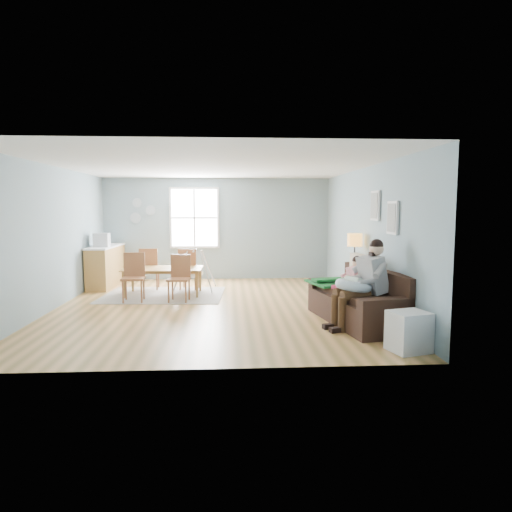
{
  "coord_description": "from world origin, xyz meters",
  "views": [
    {
      "loc": [
        0.31,
        -8.77,
        1.91
      ],
      "look_at": [
        0.82,
        -0.18,
        1.0
      ],
      "focal_mm": 32.0,
      "sensor_mm": 36.0,
      "label": 1
    }
  ],
  "objects": [
    {
      "name": "baby_swing",
      "position": [
        -0.48,
        1.8,
        0.42
      ],
      "size": [
        0.97,
        0.98,
        0.93
      ],
      "color": "#BBBBC0",
      "rests_on": "room"
    },
    {
      "name": "window",
      "position": [
        -0.6,
        3.46,
        1.65
      ],
      "size": [
        1.32,
        0.08,
        1.62
      ],
      "color": "silver",
      "rests_on": "room"
    },
    {
      "name": "room",
      "position": [
        0.0,
        0.0,
        2.42
      ],
      "size": [
        8.4,
        9.4,
        3.9
      ],
      "color": "olive"
    },
    {
      "name": "chair_nw",
      "position": [
        -1.55,
        1.88,
        0.56
      ],
      "size": [
        0.46,
        0.46,
        0.98
      ],
      "color": "brown",
      "rests_on": "rug"
    },
    {
      "name": "chair_ne",
      "position": [
        -0.64,
        1.82,
        0.56
      ],
      "size": [
        0.5,
        0.5,
        0.97
      ],
      "color": "brown",
      "rests_on": "rug"
    },
    {
      "name": "sofa",
      "position": [
        2.51,
        -1.41,
        0.31
      ],
      "size": [
        1.32,
        2.33,
        0.89
      ],
      "color": "black",
      "rests_on": "room"
    },
    {
      "name": "wall_plates",
      "position": [
        -2.0,
        3.47,
        1.83
      ],
      "size": [
        0.67,
        0.02,
        0.66
      ],
      "color": "#92A4AF",
      "rests_on": "room"
    },
    {
      "name": "toddler",
      "position": [
        2.39,
        -1.22,
        0.75
      ],
      "size": [
        0.58,
        0.38,
        0.86
      ],
      "color": "white",
      "rests_on": "sofa"
    },
    {
      "name": "floor_lamp",
      "position": [
        2.8,
        0.09,
        1.16
      ],
      "size": [
        0.28,
        0.28,
        1.4
      ],
      "color": "black",
      "rests_on": "room"
    },
    {
      "name": "infant",
      "position": [
        2.26,
        -1.74,
        0.77
      ],
      "size": [
        0.25,
        0.38,
        0.14
      ],
      "color": "silver",
      "rests_on": "nursing_pillow"
    },
    {
      "name": "chair_se",
      "position": [
        -0.7,
        0.55,
        0.55
      ],
      "size": [
        0.48,
        0.48,
        0.96
      ],
      "color": "brown",
      "rests_on": "rug"
    },
    {
      "name": "counter",
      "position": [
        -2.7,
        2.5,
        0.5
      ],
      "size": [
        0.57,
        1.79,
        1.0
      ],
      "color": "olive",
      "rests_on": "room"
    },
    {
      "name": "nursing_pillow",
      "position": [
        2.27,
        -1.78,
        0.69
      ],
      "size": [
        0.72,
        0.7,
        0.24
      ],
      "primitive_type": "torus",
      "rotation": [
        0.0,
        0.14,
        0.24
      ],
      "color": "silver",
      "rests_on": "father"
    },
    {
      "name": "dining_table",
      "position": [
        -1.13,
        1.22,
        0.3
      ],
      "size": [
        1.72,
        0.99,
        0.6
      ],
      "primitive_type": "imported",
      "rotation": [
        0.0,
        0.0,
        -0.02
      ],
      "color": "olive",
      "rests_on": "rug"
    },
    {
      "name": "pictures",
      "position": [
        2.97,
        -1.05,
        1.85
      ],
      "size": [
        0.05,
        1.34,
        0.74
      ],
      "color": "silver",
      "rests_on": "room"
    },
    {
      "name": "storage_cube",
      "position": [
        2.69,
        -2.97,
        0.27
      ],
      "size": [
        0.58,
        0.54,
        0.54
      ],
      "color": "white",
      "rests_on": "room"
    },
    {
      "name": "monitor",
      "position": [
        -2.69,
        2.16,
        1.16
      ],
      "size": [
        0.36,
        0.34,
        0.32
      ],
      "color": "#BBBBC0",
      "rests_on": "counter"
    },
    {
      "name": "chair_sw",
      "position": [
        -1.64,
        0.62,
        0.57
      ],
      "size": [
        0.47,
        0.47,
        1.0
      ],
      "color": "brown",
      "rests_on": "rug"
    },
    {
      "name": "father",
      "position": [
        2.43,
        -1.75,
        0.76
      ],
      "size": [
        1.05,
        0.65,
        1.42
      ],
      "color": "gray",
      "rests_on": "sofa"
    },
    {
      "name": "green_throw",
      "position": [
        2.3,
        -0.71,
        0.56
      ],
      "size": [
        1.18,
        1.05,
        0.04
      ],
      "primitive_type": "cube",
      "rotation": [
        0.0,
        0.0,
        0.25
      ],
      "color": "#16602A",
      "rests_on": "sofa"
    },
    {
      "name": "rug",
      "position": [
        -1.13,
        1.22,
        0.01
      ],
      "size": [
        2.69,
        2.11,
        0.01
      ],
      "primitive_type": "cube",
      "rotation": [
        0.0,
        0.0,
        -0.06
      ],
      "color": "#A09892",
      "rests_on": "room"
    },
    {
      "name": "beige_pillow",
      "position": [
        2.63,
        -0.8,
        0.82
      ],
      "size": [
        0.2,
        0.56,
        0.55
      ],
      "primitive_type": "cube",
      "rotation": [
        0.0,
        0.0,
        0.09
      ],
      "color": "tan",
      "rests_on": "sofa"
    }
  ]
}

